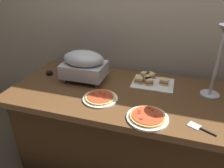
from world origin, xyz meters
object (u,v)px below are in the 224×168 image
(chafing_dish, at_px, (84,64))
(sauce_cup_far, at_px, (61,67))
(pizza_plate_front, at_px, (100,98))
(serving_spatula, at_px, (201,129))
(sauce_cup_near, at_px, (50,73))
(pizza_plate_center, at_px, (147,117))
(sandwich_platter, at_px, (151,81))

(chafing_dish, height_order, sauce_cup_far, chafing_dish)
(pizza_plate_front, xyz_separation_m, serving_spatula, (0.69, -0.14, -0.01))
(chafing_dish, distance_m, sauce_cup_near, 0.38)
(chafing_dish, xyz_separation_m, pizza_plate_front, (0.24, -0.26, -0.14))
(pizza_plate_center, distance_m, serving_spatula, 0.32)
(pizza_plate_center, relative_size, serving_spatula, 1.61)
(sandwich_platter, relative_size, sauce_cup_near, 5.86)
(pizza_plate_front, relative_size, serving_spatula, 1.55)
(sandwich_platter, bearing_deg, sauce_cup_near, -173.29)
(pizza_plate_center, bearing_deg, sauce_cup_far, 149.80)
(sandwich_platter, xyz_separation_m, sauce_cup_far, (-0.88, 0.04, -0.00))
(pizza_plate_center, xyz_separation_m, sauce_cup_near, (-0.96, 0.39, 0.00))
(chafing_dish, distance_m, pizza_plate_center, 0.73)
(chafing_dish, relative_size, sandwich_platter, 1.07)
(pizza_plate_center, bearing_deg, sauce_cup_near, 157.80)
(sauce_cup_near, distance_m, serving_spatula, 1.34)
(serving_spatula, bearing_deg, pizza_plate_front, 168.78)
(sauce_cup_far, relative_size, serving_spatula, 0.42)
(sandwich_platter, height_order, sauce_cup_far, sandwich_platter)
(sauce_cup_far, bearing_deg, serving_spatula, -23.67)
(sauce_cup_near, height_order, serving_spatula, sauce_cup_near)
(pizza_plate_center, distance_m, sauce_cup_far, 1.07)
(sauce_cup_near, bearing_deg, pizza_plate_front, -23.90)
(pizza_plate_center, bearing_deg, pizza_plate_front, 160.59)
(sauce_cup_near, xyz_separation_m, sauce_cup_far, (0.03, 0.15, 0.00))
(sandwich_platter, height_order, sauce_cup_near, sandwich_platter)
(sandwich_platter, distance_m, sauce_cup_near, 0.91)
(chafing_dish, xyz_separation_m, sauce_cup_near, (-0.35, 0.00, -0.13))
(chafing_dish, xyz_separation_m, serving_spatula, (0.93, -0.40, -0.15))
(pizza_plate_front, height_order, sauce_cup_near, same)
(pizza_plate_center, distance_m, sandwich_platter, 0.50)
(pizza_plate_front, height_order, serving_spatula, pizza_plate_front)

